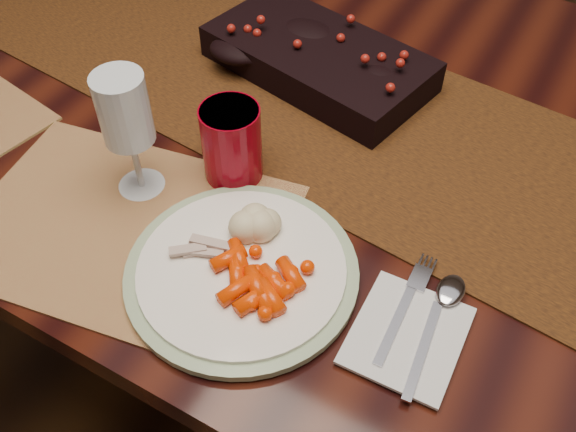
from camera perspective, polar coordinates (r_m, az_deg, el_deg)
The scene contains 14 objects.
floor at distance 1.56m, azimuth 5.07°, elevation -13.68°, with size 5.00×5.00×0.00m, color black.
dining_table at distance 1.24m, azimuth 6.23°, elevation -5.56°, with size 1.80×1.00×0.75m, color black.
table_runner at distance 0.98m, azimuth 5.40°, elevation 8.73°, with size 1.86×0.38×0.00m, color #472B0D.
centerpiece at distance 1.04m, azimuth 2.73°, elevation 14.18°, with size 0.35×0.18×0.07m, color black, non-canonical shape.
placemat_main at distance 0.84m, azimuth -14.32°, elevation -0.97°, with size 0.40×0.29×0.00m, color brown.
dinner_plate at distance 0.76m, azimuth -4.14°, elevation -4.91°, with size 0.28×0.28×0.02m, color white.
baby_carrots at distance 0.73m, azimuth -3.39°, elevation -5.79°, with size 0.10×0.08×0.02m, color #EB3300, non-canonical shape.
mashed_potatoes at distance 0.78m, azimuth -2.27°, elevation -0.39°, with size 0.07×0.06×0.04m, color #F0E8B5, non-canonical shape.
turkey_shreds at distance 0.77m, azimuth -7.95°, elevation -2.76°, with size 0.07×0.06×0.01m, color tan, non-canonical shape.
napkin at distance 0.73m, azimuth 10.55°, elevation -10.39°, with size 0.12×0.14×0.00m, color silver.
fork at distance 0.74m, azimuth 10.07°, elevation -8.39°, with size 0.02×0.14×0.00m, color silver, non-canonical shape.
spoon at distance 0.74m, azimuth 12.67°, elevation -9.87°, with size 0.03×0.16×0.00m, color #B4B4CF, non-canonical shape.
red_cup at distance 0.85m, azimuth -5.03°, elevation 6.47°, with size 0.08×0.08×0.11m, color maroon.
wine_glass at distance 0.83m, azimuth -13.85°, elevation 6.89°, with size 0.06×0.06×0.18m, color silver, non-canonical shape.
Camera 1 is at (0.24, -0.70, 1.37)m, focal length 40.00 mm.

